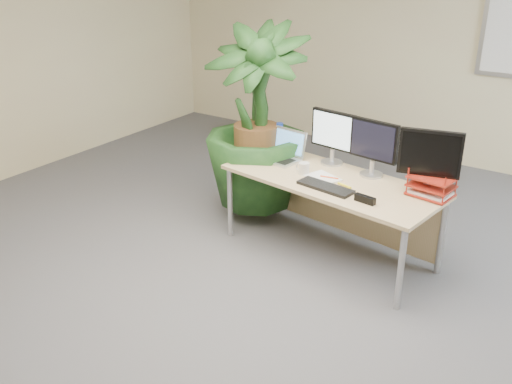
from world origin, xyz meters
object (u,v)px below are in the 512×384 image
Objects in this scene: floor_plant at (256,141)px; laptop at (283,152)px; desk at (337,192)px; monitor_left at (333,134)px; monitor_right at (374,145)px.

laptop is at bearing -11.95° from floor_plant.
desk is 1.22× the size of floor_plant.
monitor_left reaches higher than laptop.
monitor_right is at bearing 34.41° from desk.
monitor_right is at bearing 4.64° from laptop.
monitor_left is at bearing 170.57° from monitor_right.
desk is 4.01× the size of monitor_left.
floor_plant is 3.28× the size of monitor_left.
laptop is at bearing -162.32° from monitor_left.
monitor_left is 1.00× the size of monitor_right.
laptop reaches higher than desk.
desk is 0.49m from monitor_left.
laptop is (-0.79, -0.06, -0.20)m from monitor_right.
monitor_left is at bearing 17.68° from laptop.
floor_plant reaches higher than monitor_right.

